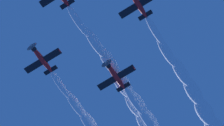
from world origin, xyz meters
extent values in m
ellipsoid|color=red|center=(1.09, 4.18, 86.16)|extent=(0.88, 0.27, 0.33)
cube|color=black|center=(3.74, 0.32, 86.38)|extent=(0.92, 2.88, 0.38)
cube|color=red|center=(3.75, 0.29, 86.86)|extent=(1.16, 0.21, 1.16)
ellipsoid|color=red|center=(10.85, -10.50, 86.68)|extent=(6.36, 1.23, 1.65)
cube|color=black|center=(11.06, -10.49, 86.55)|extent=(1.50, 8.02, 0.58)
ellipsoid|color=red|center=(10.96, -6.57, 86.70)|extent=(0.88, 0.26, 0.33)
cube|color=black|center=(13.59, -10.44, 87.03)|extent=(0.92, 2.88, 0.29)
cube|color=red|center=(13.61, -10.46, 87.51)|extent=(1.16, 0.18, 1.16)
ellipsoid|color=#1E232D|center=(10.53, -10.52, 87.04)|extent=(1.50, 0.72, 0.78)
ellipsoid|color=red|center=(10.07, 10.61, 86.17)|extent=(6.36, 1.20, 1.64)
cylinder|color=black|center=(7.20, 10.55, 85.85)|extent=(0.98, 1.03, 1.10)
cone|color=white|center=(6.59, 10.54, 85.79)|extent=(0.72, 0.49, 0.55)
cylinder|color=#3F3F47|center=(6.73, 10.54, 85.80)|extent=(0.31, 2.22, 2.21)
cube|color=black|center=(10.28, 10.62, 86.03)|extent=(1.50, 8.02, 0.40)
ellipsoid|color=red|center=(10.37, 6.70, 85.97)|extent=(0.88, 0.25, 0.32)
ellipsoid|color=red|center=(10.19, 14.53, 86.09)|extent=(0.88, 0.25, 0.32)
cube|color=black|center=(12.81, 10.67, 86.52)|extent=(0.92, 2.87, 0.23)
cube|color=red|center=(12.82, 10.66, 87.00)|extent=(1.16, 0.15, 1.16)
ellipsoid|color=#1E232D|center=(9.75, 10.60, 86.53)|extent=(1.50, 0.71, 0.77)
ellipsoid|color=red|center=(20.20, 0.41, 84.78)|extent=(6.35, 1.24, 1.48)
cylinder|color=black|center=(17.32, 0.35, 84.55)|extent=(0.95, 1.06, 1.10)
cone|color=white|center=(16.70, 0.34, 84.50)|extent=(0.71, 0.51, 0.54)
cylinder|color=#3F3F47|center=(16.84, 0.34, 84.52)|extent=(0.25, 2.28, 2.28)
cube|color=black|center=(20.40, 0.42, 84.64)|extent=(1.50, 8.02, 0.59)
ellipsoid|color=red|center=(20.49, -3.49, 84.47)|extent=(0.88, 0.26, 0.31)
ellipsoid|color=red|center=(20.30, 4.33, 84.81)|extent=(0.88, 0.26, 0.31)
cube|color=black|center=(22.94, 0.47, 85.05)|extent=(0.92, 2.87, 0.29)
cube|color=red|center=(22.97, 0.45, 85.53)|extent=(1.13, 0.18, 1.13)
ellipsoid|color=#1E232D|center=(19.88, 0.39, 85.15)|extent=(1.48, 0.73, 0.75)
ellipsoid|color=white|center=(7.42, 0.59, 86.50)|extent=(7.05, 1.48, 1.82)
ellipsoid|color=white|center=(12.84, 0.36, 86.89)|extent=(7.10, 1.97, 2.31)
ellipsoid|color=white|center=(17.84, 0.37, 87.37)|extent=(7.14, 2.47, 2.81)
ellipsoid|color=white|center=(23.32, 0.79, 87.70)|extent=(7.19, 2.96, 3.30)
ellipsoid|color=white|center=(28.81, 1.08, 88.08)|extent=(7.23, 3.46, 3.79)
ellipsoid|color=white|center=(33.76, 1.39, 88.52)|extent=(7.28, 3.95, 4.29)
ellipsoid|color=white|center=(17.23, -10.35, 87.18)|extent=(7.05, 1.48, 1.82)
ellipsoid|color=white|center=(22.20, -9.98, 87.51)|extent=(7.10, 1.97, 2.31)
ellipsoid|color=white|center=(27.54, -10.21, 87.87)|extent=(7.14, 2.47, 2.81)
ellipsoid|color=white|center=(32.87, -10.06, 88.45)|extent=(7.19, 2.96, 3.30)
ellipsoid|color=white|center=(38.28, -9.75, 88.57)|extent=(7.23, 3.46, 3.79)
ellipsoid|color=white|center=(16.24, 10.89, 86.57)|extent=(7.05, 1.48, 1.82)
ellipsoid|color=white|center=(21.75, 11.03, 87.07)|extent=(7.10, 1.97, 2.31)
ellipsoid|color=white|center=(26.80, 11.20, 87.40)|extent=(7.14, 2.47, 2.81)
ellipsoid|color=white|center=(26.47, 0.35, 85.12)|extent=(7.05, 1.48, 1.82)
ellipsoid|color=white|center=(31.82, 0.46, 85.61)|extent=(7.10, 1.97, 2.31)
camera|label=1|loc=(-10.83, -18.98, 1.76)|focal=76.34mm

